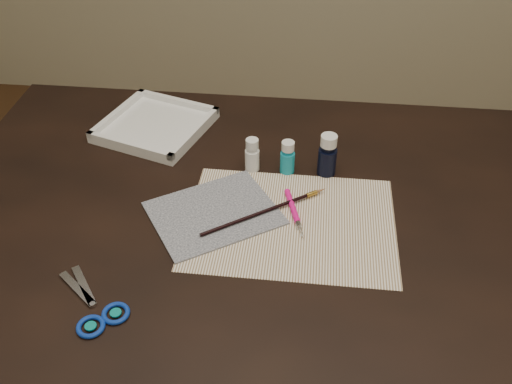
# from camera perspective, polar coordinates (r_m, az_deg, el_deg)

# --- Properties ---
(table) EXTENTS (1.30, 0.90, 0.75)m
(table) POSITION_cam_1_polar(r_m,az_deg,el_deg) (1.39, -0.00, -13.72)
(table) COLOR black
(table) RESTS_ON ground
(paper) EXTENTS (0.40, 0.30, 0.00)m
(paper) POSITION_cam_1_polar(r_m,az_deg,el_deg) (1.09, 3.50, -3.07)
(paper) COLOR white
(paper) RESTS_ON table
(canvas) EXTENTS (0.30, 0.28, 0.00)m
(canvas) POSITION_cam_1_polar(r_m,az_deg,el_deg) (1.11, -4.21, -2.11)
(canvas) COLOR black
(canvas) RESTS_ON paper
(paint_bottle_white) EXTENTS (0.04, 0.04, 0.08)m
(paint_bottle_white) POSITION_cam_1_polar(r_m,az_deg,el_deg) (1.20, -0.39, 3.76)
(paint_bottle_white) COLOR white
(paint_bottle_white) RESTS_ON table
(paint_bottle_cyan) EXTENTS (0.03, 0.03, 0.08)m
(paint_bottle_cyan) POSITION_cam_1_polar(r_m,az_deg,el_deg) (1.20, 3.18, 3.50)
(paint_bottle_cyan) COLOR #1493AE
(paint_bottle_cyan) RESTS_ON table
(paint_bottle_navy) EXTENTS (0.05, 0.05, 0.09)m
(paint_bottle_navy) POSITION_cam_1_polar(r_m,az_deg,el_deg) (1.19, 7.17, 3.70)
(paint_bottle_navy) COLOR black
(paint_bottle_navy) RESTS_ON table
(paintbrush) EXTENTS (0.23, 0.17, 0.01)m
(paintbrush) POSITION_cam_1_polar(r_m,az_deg,el_deg) (1.10, 1.02, -1.87)
(paintbrush) COLOR black
(paintbrush) RESTS_ON canvas
(craft_knife) EXTENTS (0.05, 0.14, 0.01)m
(craft_knife) POSITION_cam_1_polar(r_m,az_deg,el_deg) (1.10, 3.91, -2.19)
(craft_knife) COLOR #F21187
(craft_knife) RESTS_ON paper
(scissors) EXTENTS (0.19, 0.18, 0.01)m
(scissors) POSITION_cam_1_polar(r_m,az_deg,el_deg) (0.99, -16.76, -10.33)
(scissors) COLOR silver
(scissors) RESTS_ON table
(palette_tray) EXTENTS (0.28, 0.28, 0.03)m
(palette_tray) POSITION_cam_1_polar(r_m,az_deg,el_deg) (1.37, -10.03, 6.66)
(palette_tray) COLOR white
(palette_tray) RESTS_ON table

